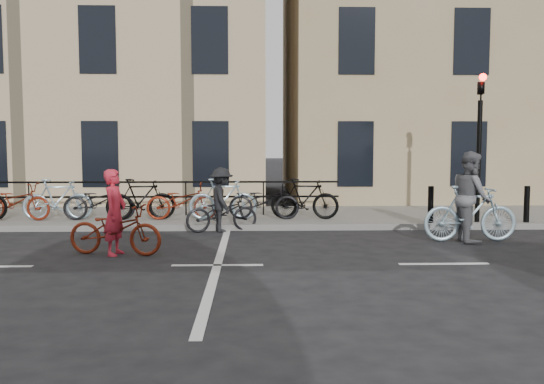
{
  "coord_description": "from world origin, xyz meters",
  "views": [
    {
      "loc": [
        0.65,
        -10.45,
        2.2
      ],
      "look_at": [
        1.02,
        2.16,
        1.1
      ],
      "focal_mm": 40.0,
      "sensor_mm": 36.0,
      "label": 1
    }
  ],
  "objects_px": {
    "traffic_light": "(480,129)",
    "cyclist_grey": "(471,205)",
    "cyclist_dark": "(221,207)",
    "cyclist_pink": "(115,225)"
  },
  "relations": [
    {
      "from": "traffic_light",
      "to": "cyclist_grey",
      "type": "bearing_deg",
      "value": -114.19
    },
    {
      "from": "traffic_light",
      "to": "cyclist_dark",
      "type": "bearing_deg",
      "value": -176.02
    },
    {
      "from": "cyclist_pink",
      "to": "cyclist_grey",
      "type": "xyz_separation_m",
      "value": [
        7.3,
        1.29,
        0.22
      ]
    },
    {
      "from": "traffic_light",
      "to": "cyclist_dark",
      "type": "relative_size",
      "value": 2.14
    },
    {
      "from": "traffic_light",
      "to": "cyclist_pink",
      "type": "bearing_deg",
      "value": -158.05
    },
    {
      "from": "cyclist_grey",
      "to": "cyclist_dark",
      "type": "relative_size",
      "value": 1.11
    },
    {
      "from": "cyclist_pink",
      "to": "cyclist_grey",
      "type": "distance_m",
      "value": 7.41
    },
    {
      "from": "traffic_light",
      "to": "cyclist_grey",
      "type": "relative_size",
      "value": 1.93
    },
    {
      "from": "cyclist_pink",
      "to": "cyclist_grey",
      "type": "relative_size",
      "value": 0.96
    },
    {
      "from": "traffic_light",
      "to": "cyclist_pink",
      "type": "height_order",
      "value": "traffic_light"
    }
  ]
}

